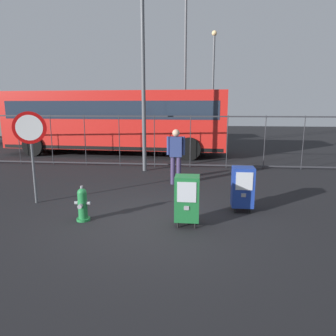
{
  "coord_description": "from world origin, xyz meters",
  "views": [
    {
      "loc": [
        1.03,
        -5.99,
        2.38
      ],
      "look_at": [
        0.3,
        1.2,
        0.9
      ],
      "focal_mm": 33.08,
      "sensor_mm": 36.0,
      "label": 1
    }
  ],
  "objects_px": {
    "newspaper_box_secondary": "(187,198)",
    "stop_sign": "(31,138)",
    "bus_far": "(78,116)",
    "street_light_near_right": "(185,57)",
    "bus_near": "(116,119)",
    "newspaper_box_primary": "(243,187)",
    "pedestrian": "(176,153)",
    "fire_hydrant": "(83,204)",
    "street_light_far_left": "(143,61)",
    "street_light_near_left": "(213,79)"
  },
  "relations": [
    {
      "from": "bus_near",
      "to": "street_light_near_right",
      "type": "bearing_deg",
      "value": 45.44
    },
    {
      "from": "pedestrian",
      "to": "street_light_near_right",
      "type": "xyz_separation_m",
      "value": [
        -0.15,
        8.57,
        4.0
      ]
    },
    {
      "from": "street_light_near_right",
      "to": "street_light_far_left",
      "type": "distance_m",
      "value": 6.9
    },
    {
      "from": "pedestrian",
      "to": "street_light_far_left",
      "type": "distance_m",
      "value": 3.69
    },
    {
      "from": "fire_hydrant",
      "to": "pedestrian",
      "type": "xyz_separation_m",
      "value": [
        1.7,
        3.22,
        0.6
      ]
    },
    {
      "from": "fire_hydrant",
      "to": "street_light_far_left",
      "type": "relative_size",
      "value": 0.11
    },
    {
      "from": "fire_hydrant",
      "to": "newspaper_box_primary",
      "type": "xyz_separation_m",
      "value": [
        3.38,
        0.93,
        0.22
      ]
    },
    {
      "from": "pedestrian",
      "to": "street_light_near_right",
      "type": "height_order",
      "value": "street_light_near_right"
    },
    {
      "from": "stop_sign",
      "to": "pedestrian",
      "type": "height_order",
      "value": "stop_sign"
    },
    {
      "from": "stop_sign",
      "to": "street_light_near_left",
      "type": "distance_m",
      "value": 14.16
    },
    {
      "from": "fire_hydrant",
      "to": "street_light_near_left",
      "type": "xyz_separation_m",
      "value": [
        3.16,
        14.15,
        3.59
      ]
    },
    {
      "from": "newspaper_box_primary",
      "to": "pedestrian",
      "type": "height_order",
      "value": "pedestrian"
    },
    {
      "from": "bus_far",
      "to": "street_light_far_left",
      "type": "bearing_deg",
      "value": -56.45
    },
    {
      "from": "street_light_near_right",
      "to": "newspaper_box_secondary",
      "type": "bearing_deg",
      "value": -86.97
    },
    {
      "from": "street_light_near_right",
      "to": "street_light_far_left",
      "type": "height_order",
      "value": "street_light_near_right"
    },
    {
      "from": "stop_sign",
      "to": "bus_near",
      "type": "height_order",
      "value": "bus_near"
    },
    {
      "from": "pedestrian",
      "to": "street_light_far_left",
      "type": "bearing_deg",
      "value": 124.77
    },
    {
      "from": "bus_far",
      "to": "street_light_far_left",
      "type": "xyz_separation_m",
      "value": [
        5.63,
        -7.94,
        2.15
      ]
    },
    {
      "from": "newspaper_box_secondary",
      "to": "stop_sign",
      "type": "xyz_separation_m",
      "value": [
        -3.76,
        1.08,
        1.03
      ]
    },
    {
      "from": "fire_hydrant",
      "to": "stop_sign",
      "type": "height_order",
      "value": "stop_sign"
    },
    {
      "from": "newspaper_box_primary",
      "to": "newspaper_box_secondary",
      "type": "xyz_separation_m",
      "value": [
        -1.21,
        -0.98,
        0.0
      ]
    },
    {
      "from": "bus_near",
      "to": "pedestrian",
      "type": "bearing_deg",
      "value": -56.55
    },
    {
      "from": "bus_near",
      "to": "street_light_near_right",
      "type": "distance_m",
      "value": 5.4
    },
    {
      "from": "street_light_near_left",
      "to": "newspaper_box_secondary",
      "type": "bearing_deg",
      "value": -94.01
    },
    {
      "from": "newspaper_box_primary",
      "to": "stop_sign",
      "type": "distance_m",
      "value": 5.08
    },
    {
      "from": "stop_sign",
      "to": "street_light_far_left",
      "type": "bearing_deg",
      "value": 63.7
    },
    {
      "from": "bus_near",
      "to": "bus_far",
      "type": "xyz_separation_m",
      "value": [
        -3.58,
        4.15,
        0.0
      ]
    },
    {
      "from": "newspaper_box_primary",
      "to": "bus_far",
      "type": "xyz_separation_m",
      "value": [
        -8.6,
        12.09,
        1.14
      ]
    },
    {
      "from": "stop_sign",
      "to": "street_light_near_right",
      "type": "bearing_deg",
      "value": 73.76
    },
    {
      "from": "pedestrian",
      "to": "bus_near",
      "type": "xyz_separation_m",
      "value": [
        -3.34,
        5.65,
        0.76
      ]
    },
    {
      "from": "bus_far",
      "to": "street_light_near_right",
      "type": "relative_size",
      "value": 1.21
    },
    {
      "from": "street_light_near_left",
      "to": "street_light_far_left",
      "type": "relative_size",
      "value": 1.02
    },
    {
      "from": "newspaper_box_secondary",
      "to": "pedestrian",
      "type": "bearing_deg",
      "value": 98.21
    },
    {
      "from": "newspaper_box_secondary",
      "to": "bus_far",
      "type": "bearing_deg",
      "value": 119.47
    },
    {
      "from": "fire_hydrant",
      "to": "street_light_far_left",
      "type": "xyz_separation_m",
      "value": [
        0.41,
        5.08,
        3.51
      ]
    },
    {
      "from": "street_light_near_left",
      "to": "street_light_near_right",
      "type": "relative_size",
      "value": 0.78
    },
    {
      "from": "bus_far",
      "to": "street_light_near_right",
      "type": "height_order",
      "value": "street_light_near_right"
    },
    {
      "from": "street_light_near_left",
      "to": "newspaper_box_primary",
      "type": "bearing_deg",
      "value": -89.06
    },
    {
      "from": "pedestrian",
      "to": "bus_far",
      "type": "relative_size",
      "value": 0.16
    },
    {
      "from": "street_light_near_right",
      "to": "stop_sign",
      "type": "bearing_deg",
      "value": -106.24
    },
    {
      "from": "newspaper_box_secondary",
      "to": "bus_near",
      "type": "xyz_separation_m",
      "value": [
        -3.81,
        8.92,
        1.14
      ]
    },
    {
      "from": "bus_near",
      "to": "street_light_far_left",
      "type": "bearing_deg",
      "value": -58.75
    },
    {
      "from": "street_light_near_left",
      "to": "street_light_far_left",
      "type": "height_order",
      "value": "street_light_near_left"
    },
    {
      "from": "street_light_far_left",
      "to": "fire_hydrant",
      "type": "bearing_deg",
      "value": -94.59
    },
    {
      "from": "bus_near",
      "to": "bus_far",
      "type": "relative_size",
      "value": 1.0
    },
    {
      "from": "fire_hydrant",
      "to": "street_light_near_right",
      "type": "bearing_deg",
      "value": 82.55
    },
    {
      "from": "street_light_near_left",
      "to": "bus_near",
      "type": "bearing_deg",
      "value": -132.27
    },
    {
      "from": "fire_hydrant",
      "to": "newspaper_box_secondary",
      "type": "xyz_separation_m",
      "value": [
        2.17,
        -0.05,
        0.22
      ]
    },
    {
      "from": "fire_hydrant",
      "to": "stop_sign",
      "type": "relative_size",
      "value": 0.33
    },
    {
      "from": "fire_hydrant",
      "to": "street_light_near_right",
      "type": "xyz_separation_m",
      "value": [
        1.54,
        11.79,
        4.6
      ]
    }
  ]
}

